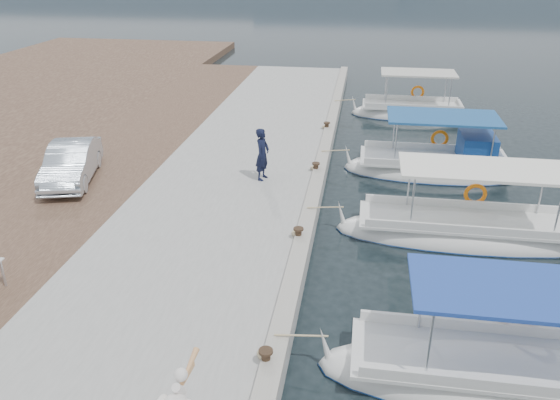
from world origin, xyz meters
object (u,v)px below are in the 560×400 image
Objects in this scene: parked_car at (71,163)px; fishing_caique_d at (435,168)px; fishing_caique_c at (466,234)px; fishing_caique_b at (505,380)px; fisherman at (262,154)px; fishing_caique_e at (411,114)px.

fishing_caique_d is at bearing 1.94° from parked_car.
fishing_caique_c is 1.15× the size of fishing_caique_d.
fishing_caique_b is 1.87× the size of parked_car.
fishing_caique_b is 4.06× the size of fisherman.
fishing_caique_e is (-0.41, 7.70, -0.07)m from fishing_caique_d.
parked_car is (-12.67, 7.24, 1.01)m from fishing_caique_b.
fisherman reaches higher than fishing_caique_c.
fishing_caique_c is 1.26× the size of fishing_caique_e.
fisherman is 0.46× the size of parked_car.
parked_car is (-6.36, -1.12, -0.26)m from fisherman.
fisherman is at bearing 159.96° from fishing_caique_c.
fishing_caique_c is 12.80m from fishing_caique_e.
fishing_caique_b is 6.00m from fishing_caique_c.
fishing_caique_c is at bearing -85.69° from fishing_caique_d.
parked_car is at bearing -162.88° from fishing_caique_d.
fishing_caique_e is (-0.79, 12.78, 0.00)m from fishing_caique_c.
parked_car is at bearing 114.20° from fisherman.
fisherman reaches higher than fishing_caique_e.
parked_car is at bearing 150.27° from fishing_caique_b.
fisherman is at bearing -5.23° from parked_car.
fishing_caique_c is 5.09m from fishing_caique_d.
fishing_caique_b is at bearing -91.48° from fishing_caique_c.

